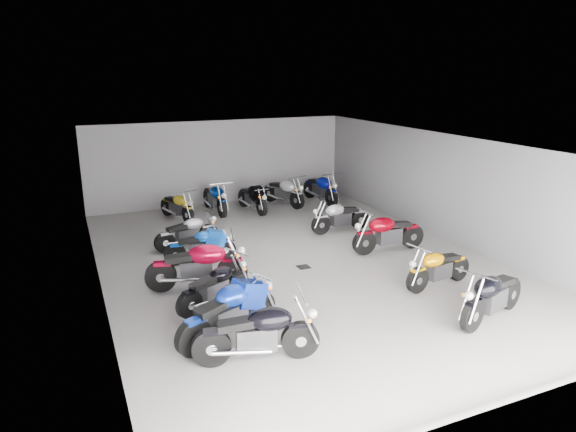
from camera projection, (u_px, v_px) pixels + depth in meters
name	position (u px, v px, depth m)	size (l,w,h in m)	color
ground	(296.00, 261.00, 13.98)	(14.00, 14.00, 0.00)	gray
wall_back	(220.00, 162.00, 19.70)	(10.00, 0.10, 3.20)	slate
wall_left	(95.00, 227.00, 11.60)	(0.10, 14.00, 3.20)	slate
wall_right	(446.00, 187.00, 15.48)	(0.10, 14.00, 3.20)	slate
ceiling	(296.00, 143.00, 13.10)	(10.00, 14.00, 0.04)	black
drain_grate	(304.00, 267.00, 13.54)	(0.32, 0.32, 0.01)	black
motorcycle_left_a	(258.00, 333.00, 9.02)	(2.25, 0.70, 1.00)	black
motorcycle_left_b	(230.00, 312.00, 9.78)	(2.25, 1.02, 1.04)	black
motorcycle_left_c	(215.00, 286.00, 11.15)	(1.86, 0.96, 0.88)	black
motorcycle_left_d	(198.00, 266.00, 12.06)	(2.37, 0.74, 1.06)	black
motorcycle_left_e	(201.00, 246.00, 13.76)	(1.93, 0.46, 0.85)	black
motorcycle_left_f	(188.00, 232.00, 14.89)	(1.97, 0.56, 0.87)	black
motorcycle_right_a	(492.00, 296.00, 10.54)	(2.19, 0.82, 0.99)	black
motorcycle_right_b	(438.00, 268.00, 12.20)	(2.01, 0.49, 0.89)	black
motorcycle_right_d	(388.00, 233.00, 14.60)	(2.29, 0.47, 1.01)	black
motorcycle_right_f	(340.00, 217.00, 16.40)	(2.09, 0.42, 0.92)	black
motorcycle_back_b	(177.00, 206.00, 17.72)	(0.79, 1.98, 0.90)	black
motorcycle_back_c	(215.00, 198.00, 18.59)	(0.47, 2.28, 1.00)	black
motorcycle_back_d	(253.00, 198.00, 18.77)	(0.49, 2.14, 0.94)	black
motorcycle_back_e	(284.00, 192.00, 19.60)	(0.83, 2.18, 0.99)	black
motorcycle_back_f	(321.00, 188.00, 20.07)	(0.50, 2.32, 1.02)	black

